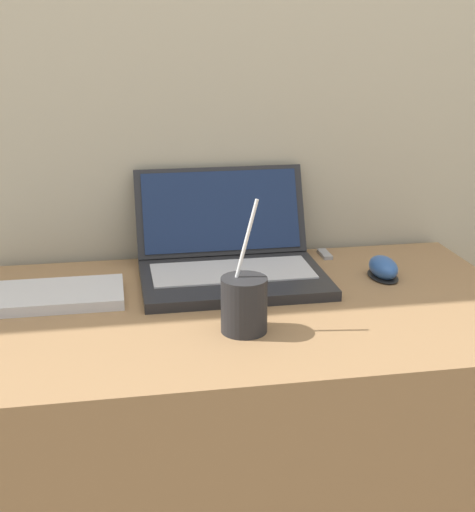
# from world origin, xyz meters

# --- Properties ---
(wall_back) EXTENTS (7.00, 0.04, 2.50)m
(wall_back) POSITION_xyz_m (0.00, 0.65, 1.25)
(wall_back) COLOR #BCB299
(wall_back) RESTS_ON ground_plane
(desk) EXTENTS (1.02, 0.61, 0.73)m
(desk) POSITION_xyz_m (0.00, 0.31, 0.36)
(desk) COLOR #936D47
(desk) RESTS_ON ground_plane
(laptop) EXTENTS (0.36, 0.33, 0.20)m
(laptop) POSITION_xyz_m (-0.01, 0.47, 0.77)
(laptop) COLOR #232326
(laptop) RESTS_ON desk
(drink_cup) EXTENTS (0.08, 0.08, 0.22)m
(drink_cup) POSITION_xyz_m (-0.03, 0.19, 0.78)
(drink_cup) COLOR #232326
(drink_cup) RESTS_ON desk
(computer_mouse) EXTENTS (0.06, 0.10, 0.04)m
(computer_mouse) POSITION_xyz_m (0.29, 0.40, 0.75)
(computer_mouse) COLOR black
(computer_mouse) RESTS_ON desk
(external_keyboard) EXTENTS (0.41, 0.15, 0.02)m
(external_keyboard) POSITION_xyz_m (-0.43, 0.39, 0.74)
(external_keyboard) COLOR silver
(external_keyboard) RESTS_ON desk
(usb_stick) EXTENTS (0.02, 0.06, 0.01)m
(usb_stick) POSITION_xyz_m (0.22, 0.56, 0.73)
(usb_stick) COLOR #99999E
(usb_stick) RESTS_ON desk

